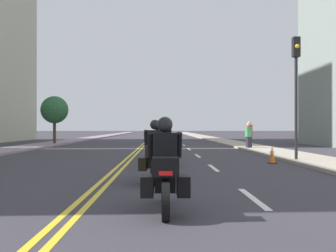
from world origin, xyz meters
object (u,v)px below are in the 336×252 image
object	(u,v)px
motorcycle_2	(164,148)
street_tree_0	(54,110)
motorcycle_0	(165,173)
pedestrian_2	(249,135)
traffic_cone_1	(272,155)
motorcycle_1	(155,157)
motorcycle_3	(163,144)
pedestrian_1	(248,136)
traffic_light_near	(296,76)

from	to	relation	value
motorcycle_2	street_tree_0	xyz separation A→B (m)	(-8.78, 18.35, 2.17)
motorcycle_0	pedestrian_2	distance (m)	20.05
motorcycle_0	traffic_cone_1	bearing A→B (deg)	64.52
motorcycle_1	motorcycle_3	distance (m)	7.71
motorcycle_1	street_tree_0	xyz separation A→B (m)	(-8.52, 22.56, 2.18)
motorcycle_1	motorcycle_0	bearing A→B (deg)	-84.86
motorcycle_1	pedestrian_1	size ratio (longest dim) A/B	1.35
motorcycle_0	street_tree_0	size ratio (longest dim) A/B	0.53
motorcycle_0	traffic_light_near	bearing A→B (deg)	60.34
motorcycle_1	traffic_light_near	world-z (taller)	traffic_light_near
traffic_cone_1	traffic_light_near	bearing A→B (deg)	23.45
motorcycle_0	motorcycle_2	world-z (taller)	motorcycle_2
motorcycle_2	street_tree_0	size ratio (longest dim) A/B	0.53
pedestrian_2	motorcycle_1	bearing A→B (deg)	59.65
motorcycle_1	pedestrian_1	xyz separation A→B (m)	(5.74, 15.37, 0.21)
motorcycle_0	motorcycle_3	distance (m)	11.36
motorcycle_0	motorcycle_2	xyz separation A→B (m)	(0.04, 7.88, 0.02)
traffic_light_near	traffic_cone_1	bearing A→B (deg)	-156.55
motorcycle_2	motorcycle_1	bearing A→B (deg)	-96.59
motorcycle_3	motorcycle_2	bearing A→B (deg)	-88.29
pedestrian_2	pedestrian_1	bearing A→B (deg)	52.01
motorcycle_0	street_tree_0	bearing A→B (deg)	108.30
motorcycle_0	pedestrian_1	distance (m)	19.82
motorcycle_1	pedestrian_1	world-z (taller)	pedestrian_1
motorcycle_3	traffic_cone_1	bearing A→B (deg)	-27.35
traffic_cone_1	motorcycle_2	bearing A→B (deg)	-164.88
motorcycle_3	street_tree_0	world-z (taller)	street_tree_0
motorcycle_3	pedestrian_1	bearing A→B (deg)	55.93
motorcycle_2	street_tree_0	distance (m)	20.46
street_tree_0	motorcycle_0	bearing A→B (deg)	-71.57
traffic_cone_1	pedestrian_2	distance (m)	10.33
motorcycle_0	motorcycle_2	distance (m)	7.88
motorcycle_1	motorcycle_3	xyz separation A→B (m)	(0.25, 7.70, 0.01)
motorcycle_3	pedestrian_1	world-z (taller)	pedestrian_1
pedestrian_1	street_tree_0	xyz separation A→B (m)	(-14.26, 7.19, 1.97)
pedestrian_2	street_tree_0	world-z (taller)	street_tree_0
traffic_light_near	street_tree_0	xyz separation A→B (m)	(-14.12, 16.72, -0.62)
motorcycle_1	street_tree_0	bearing A→B (deg)	112.31
traffic_cone_1	pedestrian_2	xyz separation A→B (m)	(1.35, 10.22, 0.60)
motorcycle_3	pedestrian_2	size ratio (longest dim) A/B	1.27
motorcycle_3	pedestrian_2	distance (m)	9.67
traffic_light_near	pedestrian_2	world-z (taller)	traffic_light_near
motorcycle_1	motorcycle_2	bearing A→B (deg)	88.10
traffic_cone_1	pedestrian_2	size ratio (longest dim) A/B	0.38
motorcycle_1	pedestrian_1	bearing A→B (deg)	71.15
pedestrian_1	pedestrian_2	distance (m)	0.24
traffic_light_near	street_tree_0	distance (m)	21.90
pedestrian_1	pedestrian_2	xyz separation A→B (m)	(0.11, 0.21, 0.07)
pedestrian_2	street_tree_0	xyz separation A→B (m)	(-14.37, 6.99, 1.90)
motorcycle_2	motorcycle_3	bearing A→B (deg)	87.11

